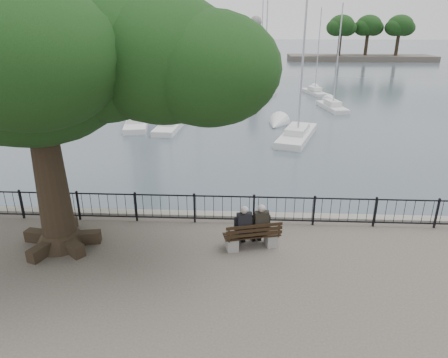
# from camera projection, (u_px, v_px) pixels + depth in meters

# --- Properties ---
(harbor) EXTENTS (260.00, 260.00, 1.20)m
(harbor) POSITION_uv_depth(u_px,v_px,m) (225.00, 229.00, 14.26)
(harbor) COLOR slate
(harbor) RESTS_ON ground
(railing) EXTENTS (22.06, 0.06, 1.00)m
(railing) POSITION_uv_depth(u_px,v_px,m) (224.00, 208.00, 13.41)
(railing) COLOR black
(railing) RESTS_ON ground
(bench) EXTENTS (1.78, 0.92, 0.90)m
(bench) POSITION_uv_depth(u_px,v_px,m) (252.00, 239.00, 11.98)
(bench) COLOR slate
(bench) RESTS_ON ground
(person_left) EXTENTS (0.52, 0.77, 1.42)m
(person_left) POSITION_uv_depth(u_px,v_px,m) (243.00, 228.00, 11.89)
(person_left) COLOR black
(person_left) RESTS_ON ground
(person_right) EXTENTS (0.52, 0.77, 1.42)m
(person_right) POSITION_uv_depth(u_px,v_px,m) (260.00, 226.00, 11.99)
(person_right) COLOR black
(person_right) RESTS_ON ground
(tree) EXTENTS (10.57, 7.38, 8.63)m
(tree) POSITION_uv_depth(u_px,v_px,m) (62.00, 51.00, 10.30)
(tree) COLOR black
(tree) RESTS_ON ground
(lion_monument) EXTENTS (5.69, 5.69, 8.47)m
(lion_monument) POSITION_uv_depth(u_px,v_px,m) (255.00, 63.00, 57.25)
(lion_monument) COLOR slate
(lion_monument) RESTS_ON ground
(sailboat_a) EXTENTS (2.63, 5.95, 11.65)m
(sailboat_a) POSITION_uv_depth(u_px,v_px,m) (137.00, 122.00, 30.57)
(sailboat_a) COLOR silver
(sailboat_a) RESTS_ON ground
(sailboat_b) EXTENTS (1.87, 5.50, 11.94)m
(sailboat_b) POSITION_uv_depth(u_px,v_px,m) (170.00, 124.00, 29.79)
(sailboat_b) COLOR silver
(sailboat_b) RESTS_ON ground
(sailboat_c) EXTENTS (3.55, 6.39, 12.97)m
(sailboat_c) POSITION_uv_depth(u_px,v_px,m) (297.00, 134.00, 27.15)
(sailboat_c) COLOR silver
(sailboat_c) RESTS_ON ground
(sailboat_d) EXTENTS (2.18, 5.09, 9.15)m
(sailboat_d) POSITION_uv_depth(u_px,v_px,m) (332.00, 106.00, 36.55)
(sailboat_d) COLOR silver
(sailboat_d) RESTS_ON ground
(sailboat_e) EXTENTS (3.07, 4.78, 10.99)m
(sailboat_e) POSITION_uv_depth(u_px,v_px,m) (120.00, 93.00, 43.24)
(sailboat_e) COLOR silver
(sailboat_e) RESTS_ON ground
(sailboat_f) EXTENTS (3.11, 5.97, 12.10)m
(sailboat_f) POSITION_uv_depth(u_px,v_px,m) (264.00, 93.00, 42.80)
(sailboat_f) COLOR silver
(sailboat_f) RESTS_ON ground
(sailboat_g) EXTENTS (2.42, 4.78, 9.05)m
(sailboat_g) POSITION_uv_depth(u_px,v_px,m) (314.00, 91.00, 44.41)
(sailboat_g) COLOR silver
(sailboat_g) RESTS_ON ground
(sailboat_h) EXTENTS (1.99, 5.45, 13.37)m
(sailboat_h) POSITION_uv_depth(u_px,v_px,m) (199.00, 81.00, 51.87)
(sailboat_h) COLOR silver
(sailboat_h) RESTS_ON ground
(sailboat_i) EXTENTS (3.33, 5.54, 12.24)m
(sailboat_i) POSITION_uv_depth(u_px,v_px,m) (260.00, 83.00, 50.11)
(sailboat_i) COLOR silver
(sailboat_i) RESTS_ON ground
(sailboat_j) EXTENTS (2.64, 6.27, 11.49)m
(sailboat_j) POSITION_uv_depth(u_px,v_px,m) (197.00, 96.00, 41.19)
(sailboat_j) COLOR silver
(sailboat_j) RESTS_ON ground
(far_shore) EXTENTS (30.00, 8.60, 9.18)m
(far_shore) POSITION_uv_depth(u_px,v_px,m) (365.00, 41.00, 82.91)
(far_shore) COLOR #453F38
(far_shore) RESTS_ON ground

